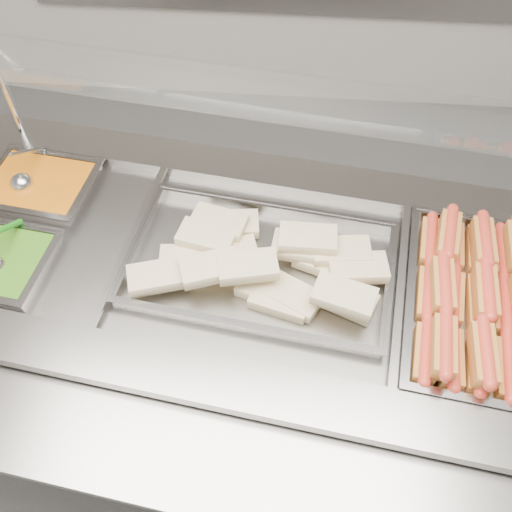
# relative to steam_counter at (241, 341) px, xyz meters

# --- Properties ---
(ground) EXTENTS (6.00, 6.00, 0.00)m
(ground) POSITION_rel_steam_counter_xyz_m (0.14, -0.41, -0.49)
(ground) COLOR #58575A
(ground) RESTS_ON ground
(steam_counter) EXTENTS (2.15, 1.18, 0.98)m
(steam_counter) POSITION_rel_steam_counter_xyz_m (0.00, 0.00, 0.00)
(steam_counter) COLOR gray
(steam_counter) RESTS_ON ground
(tray_rail) EXTENTS (1.98, 0.66, 0.06)m
(tray_rail) POSITION_rel_steam_counter_xyz_m (-0.08, -0.55, 0.44)
(tray_rail) COLOR gray
(tray_rail) RESTS_ON steam_counter
(sneeze_guard) EXTENTS (1.82, 0.56, 0.48)m
(sneeze_guard) POSITION_rel_steam_counter_xyz_m (0.03, 0.24, 0.89)
(sneeze_guard) COLOR silver
(sneeze_guard) RESTS_ON steam_counter
(pan_hotdogs) EXTENTS (0.45, 0.64, 0.11)m
(pan_hotdogs) POSITION_rel_steam_counter_xyz_m (0.67, -0.09, 0.44)
(pan_hotdogs) COLOR gray
(pan_hotdogs) RESTS_ON steam_counter
(pan_wraps) EXTENTS (0.79, 0.53, 0.08)m
(pan_wraps) POSITION_rel_steam_counter_xyz_m (0.06, -0.01, 0.46)
(pan_wraps) COLOR gray
(pan_wraps) RESTS_ON steam_counter
(pan_beans) EXTENTS (0.36, 0.30, 0.11)m
(pan_beans) POSITION_rel_steam_counter_xyz_m (-0.67, 0.25, 0.45)
(pan_beans) COLOR gray
(pan_beans) RESTS_ON steam_counter
(hotdogs_in_buns) EXTENTS (0.36, 0.59, 0.13)m
(hotdogs_in_buns) POSITION_rel_steam_counter_xyz_m (0.65, -0.09, 0.50)
(hotdogs_in_buns) COLOR #A35622
(hotdogs_in_buns) RESTS_ON pan_hotdogs
(tortilla_wraps) EXTENTS (0.73, 0.40, 0.11)m
(tortilla_wraps) POSITION_rel_steam_counter_xyz_m (0.09, -0.03, 0.51)
(tortilla_wraps) COLOR #CDBD89
(tortilla_wraps) RESTS_ON pan_wraps
(ladle) EXTENTS (0.08, 0.21, 0.16)m
(ladle) POSITION_rel_steam_counter_xyz_m (-0.72, 0.24, 0.50)
(ladle) COLOR silver
(ladle) RESTS_ON pan_beans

